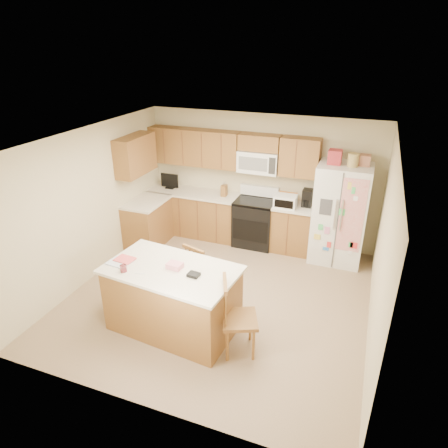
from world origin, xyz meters
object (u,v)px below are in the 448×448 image
at_px(windsor_chair_left, 119,287).
at_px(refrigerator, 340,213).
at_px(windsor_chair_right, 237,319).
at_px(island, 173,298).
at_px(stove, 255,222).
at_px(windsor_chair_back, 201,273).

bearing_deg(windsor_chair_left, refrigerator, 44.36).
bearing_deg(windsor_chair_right, refrigerator, 72.53).
xyz_separation_m(island, windsor_chair_left, (-0.91, 0.05, -0.06)).
bearing_deg(windsor_chair_left, stove, 66.25).
relative_size(stove, refrigerator, 0.55).
relative_size(stove, island, 0.61).
height_order(island, windsor_chair_right, windsor_chair_right).
xyz_separation_m(windsor_chair_back, windsor_chair_right, (0.90, -0.88, 0.04)).
distance_m(refrigerator, island, 3.40).
distance_m(refrigerator, windsor_chair_right, 3.09).
bearing_deg(windsor_chair_right, windsor_chair_back, 135.49).
height_order(island, windsor_chair_back, island).
xyz_separation_m(refrigerator, windsor_chair_left, (-2.80, -2.74, -0.50)).
distance_m(stove, island, 2.87).
bearing_deg(refrigerator, windsor_chair_left, -135.64).
height_order(windsor_chair_left, windsor_chair_right, windsor_chair_right).
bearing_deg(island, refrigerator, 55.81).
distance_m(island, windsor_chair_left, 0.91).
height_order(refrigerator, windsor_chair_back, refrigerator).
height_order(windsor_chair_back, windsor_chair_right, windsor_chair_right).
distance_m(refrigerator, windsor_chair_left, 3.95).
bearing_deg(stove, windsor_chair_left, -113.75).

